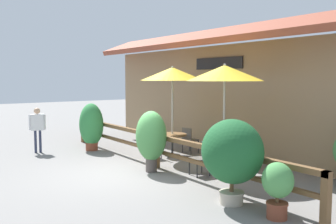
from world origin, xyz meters
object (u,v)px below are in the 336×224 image
Objects in this scene: pedestrian at (37,124)px; potted_plant_tall_tropical at (232,153)px; patio_umbrella_near at (172,74)px; potted_plant_small_flowering at (278,186)px; chair_near_wallside at (189,139)px; dining_table_middle at (224,150)px; dining_table_near at (172,138)px; chair_near_streetside at (155,143)px; chair_middle_wallside at (243,151)px; chair_middle_streetside at (202,157)px; potted_plant_broad_leaf at (91,126)px; potted_plant_entrance_palm at (151,137)px; patio_umbrella_middle at (225,73)px.

potted_plant_tall_tropical is at bearing 120.44° from pedestrian.
patio_umbrella_near is 6.10m from potted_plant_small_flowering.
dining_table_middle is (2.45, -0.80, 0.09)m from chair_near_wallside.
chair_near_streetside reaches higher than dining_table_near.
patio_umbrella_near is 4.84m from pedestrian.
patio_umbrella_near reaches higher than pedestrian.
dining_table_middle is at bearing 81.37° from chair_middle_wallside.
chair_middle_streetside is (2.38, -0.13, 0.00)m from chair_near_streetside.
potted_plant_small_flowering is 0.67× the size of pedestrian.
dining_table_near is 0.71m from chair_near_streetside.
potted_plant_small_flowering is at bearing 0.09° from potted_plant_broad_leaf.
dining_table_near is 1.09× the size of chair_middle_wallside.
potted_plant_tall_tropical is at bearing -0.66° from potted_plant_broad_leaf.
chair_middle_wallside is 5.40m from potted_plant_broad_leaf.
pedestrian is at bearing -158.92° from potted_plant_entrance_palm.
potted_plant_small_flowering is at bearing -7.89° from chair_middle_streetside.
chair_near_streetside is 5.55m from potted_plant_small_flowering.
patio_umbrella_middle is 2.82× the size of potted_plant_small_flowering.
chair_near_streetside is at bearing 143.00° from potted_plant_entrance_palm.
chair_near_streetside is at bearing -165.64° from dining_table_middle.
pedestrian is at bearing 44.53° from chair_near_wallside.
dining_table_middle is 1.09× the size of chair_middle_streetside.
potted_plant_tall_tropical is 1.04× the size of potted_plant_broad_leaf.
chair_middle_streetside is 2.34m from potted_plant_tall_tropical.
chair_middle_streetside is 0.52× the size of potted_plant_broad_leaf.
pedestrian is at bearing -131.84° from dining_table_near.
potted_plant_small_flowering is 7.87m from potted_plant_broad_leaf.
dining_table_near is at bearing 98.72° from chair_near_streetside.
patio_umbrella_near is 2.45m from patio_umbrella_middle.
patio_umbrella_near is 3.32m from chair_middle_wallside.
patio_umbrella_middle is 1.76× the size of potted_plant_broad_leaf.
chair_middle_streetside is 3.21m from potted_plant_small_flowering.
potted_plant_broad_leaf reaches higher than pedestrian.
potted_plant_broad_leaf is (-4.82, -1.65, -1.77)m from patio_umbrella_middle.
pedestrian reaches higher than potted_plant_small_flowering.
potted_plant_small_flowering is at bearing 119.61° from pedestrian.
potted_plant_entrance_palm is 4.16m from potted_plant_small_flowering.
dining_table_near is 0.54× the size of potted_plant_tall_tropical.
dining_table_near is at bearing 177.91° from dining_table_middle.
dining_table_middle is 0.75m from chair_middle_streetside.
chair_near_streetside is 0.30× the size of patio_umbrella_middle.
potted_plant_entrance_palm is (-1.10, -1.61, -1.69)m from patio_umbrella_middle.
chair_near_streetside is 0.52× the size of potted_plant_entrance_palm.
pedestrian reaches higher than dining_table_near.
chair_near_wallside is (-0.04, 1.41, 0.00)m from chair_near_streetside.
dining_table_middle is at bearing 153.00° from chair_near_wallside.
patio_umbrella_middle reaches higher than chair_middle_wallside.
chair_middle_streetside is at bearing 133.74° from pedestrian.
chair_middle_streetside is at bearing 154.30° from potted_plant_tall_tropical.
potted_plant_broad_leaf is at bearing -150.68° from chair_near_streetside.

